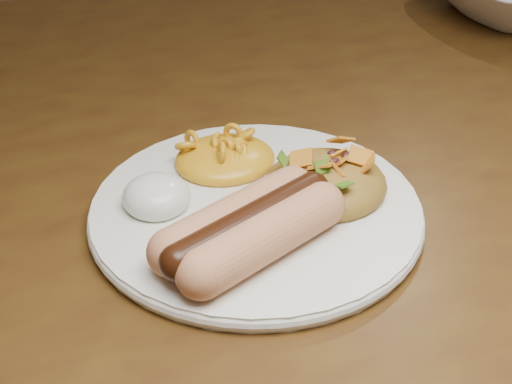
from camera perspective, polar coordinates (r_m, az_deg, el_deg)
name	(u,v)px	position (r m, az deg, el deg)	size (l,w,h in m)	color
table	(258,210)	(0.71, 0.14, -1.41)	(1.60, 0.90, 0.75)	#47300E
plate	(256,210)	(0.54, 0.00, -1.45)	(0.25, 0.25, 0.01)	white
hotdog	(250,226)	(0.48, -0.48, -2.77)	(0.12, 0.10, 0.03)	tan
mac_and_cheese	(225,147)	(0.58, -2.51, 3.64)	(0.08, 0.08, 0.03)	orange
sour_cream	(156,188)	(0.53, -8.02, 0.32)	(0.05, 0.05, 0.03)	white
taco_salad	(326,173)	(0.54, 5.64, 1.50)	(0.10, 0.09, 0.04)	#B14716
fork	(228,275)	(0.49, -2.23, -6.65)	(0.02, 0.15, 0.00)	silver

